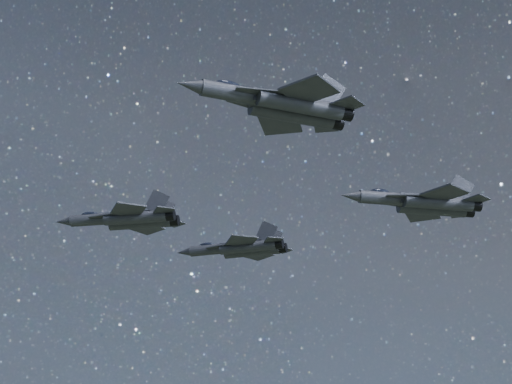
{
  "coord_description": "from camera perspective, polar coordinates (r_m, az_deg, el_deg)",
  "views": [
    {
      "loc": [
        1.93,
        -80.47,
        122.58
      ],
      "look_at": [
        2.6,
        -2.61,
        154.88
      ],
      "focal_mm": 55.0,
      "sensor_mm": 36.0,
      "label": 1
    }
  ],
  "objects": [
    {
      "name": "jet_slot",
      "position": [
        83.04,
        12.1,
        -0.78
      ],
      "size": [
        15.55,
        10.74,
        3.9
      ],
      "rotation": [
        0.0,
        0.0,
        0.18
      ],
      "color": "#2F313B"
    },
    {
      "name": "jet_left",
      "position": [
        98.34,
        -1.09,
        -4.1
      ],
      "size": [
        15.06,
        10.13,
        3.8
      ],
      "rotation": [
        0.0,
        0.0,
        -0.31
      ],
      "color": "#2F313B"
    },
    {
      "name": "jet_right",
      "position": [
        68.9,
        1.92,
        6.37
      ],
      "size": [
        16.45,
        10.95,
        4.18
      ],
      "rotation": [
        0.0,
        0.0,
        0.35
      ],
      "color": "#2F313B"
    },
    {
      "name": "jet_lead",
      "position": [
        89.32,
        -9.29,
        -1.95
      ],
      "size": [
        15.14,
        10.43,
        3.8
      ],
      "rotation": [
        0.0,
        0.0,
        -0.19
      ],
      "color": "#2F313B"
    }
  ]
}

